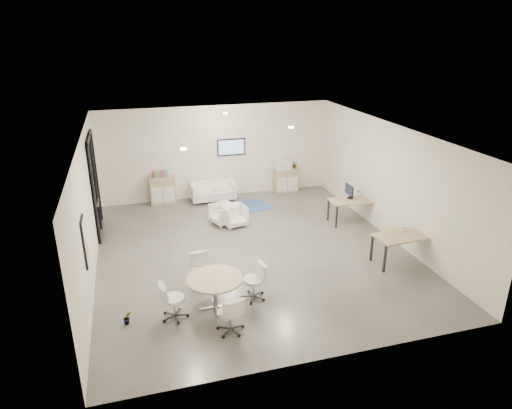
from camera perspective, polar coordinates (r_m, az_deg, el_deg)
The scene contains 21 objects.
room_shell at distance 11.68m, azimuth -0.49°, elevation 1.20°, with size 9.60×10.60×4.80m.
glass_door at distance 13.75m, azimuth -19.54°, elevation 2.63°, with size 0.09×1.90×2.85m.
artwork at distance 9.90m, azimuth -20.60°, elevation -4.40°, with size 0.05×0.54×1.04m.
wall_tv at distance 15.90m, azimuth -3.11°, elevation 7.18°, with size 0.98×0.06×0.58m.
ceiling_spots at distance 11.98m, azimuth -2.54°, elevation 9.55°, with size 3.14×4.14×0.03m.
sideboard_left at distance 15.72m, azimuth -11.61°, elevation 1.73°, with size 0.84×0.44×0.95m.
sideboard_right at distance 16.62m, azimuth 3.74°, elevation 3.04°, with size 0.86×0.42×0.86m.
books at distance 15.54m, azimuth -11.92°, elevation 3.76°, with size 0.49×0.14×0.22m.
printer at distance 16.42m, azimuth 3.48°, elevation 4.98°, with size 0.52×0.45×0.35m.
loveseat at distance 15.85m, azimuth -5.44°, elevation 1.60°, with size 1.52×0.80×0.56m.
blue_rug at distance 15.21m, azimuth -1.46°, elevation -0.37°, with size 1.67×1.11×0.01m, color #2B4985.
armchair_left at distance 13.89m, azimuth -4.14°, elevation -1.07°, with size 0.67×0.63×0.69m, color white.
armchair_right at distance 13.74m, azimuth -2.71°, elevation -1.29°, with size 0.67×0.63×0.69m, color white.
desk_rear at distance 14.19m, azimuth 11.91°, elevation 0.28°, with size 1.41×0.77×0.71m.
desk_front at distance 12.02m, azimuth 17.98°, elevation -3.98°, with size 1.52×0.83×0.77m.
monitor at distance 14.19m, azimuth 11.59°, elevation 1.64°, with size 0.20×0.50×0.44m.
round_table at distance 9.72m, azimuth -5.19°, elevation -9.57°, with size 1.18×1.18×0.72m.
meeting_chairs at distance 9.84m, azimuth -5.14°, elevation -10.71°, with size 2.42×2.42×0.82m.
plant_cabinet at distance 16.59m, azimuth 4.85°, elevation 4.90°, with size 0.24×0.27×0.21m, color #3F7F3F.
plant_floor at distance 9.85m, azimuth -15.76°, elevation -13.86°, with size 0.16×0.29×0.13m, color #3F7F3F.
cup at distance 12.18m, azimuth 18.03°, elevation -2.90°, with size 0.14×0.11×0.14m, color white.
Camera 1 is at (-2.95, -10.58, 5.60)m, focal length 32.00 mm.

